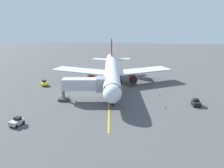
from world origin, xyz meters
TOP-DOWN VIEW (x-y plane):
  - ground_plane at (0.00, 0.00)m, footprint 220.00×220.00m
  - apron_lead_in_line at (1.50, 5.79)m, footprint 4.87×39.76m
  - airplane at (1.53, -0.49)m, footprint 34.57×40.34m
  - jet_bridge at (5.55, 11.34)m, footprint 11.52×4.09m
  - ground_crew_marshaller at (-0.55, 14.58)m, footprint 0.44×0.47m
  - tug_near_nose at (15.36, 24.69)m, footprint 2.13×2.64m
  - tug_portside at (20.12, 1.39)m, footprint 2.53×2.75m
  - tug_starboard_side at (-17.93, 11.98)m, footprint 1.63×2.35m
  - baggage_cart_rear_apron at (13.65, -2.02)m, footprint 2.12×2.88m
  - safety_cone_nose_left at (-10.71, 6.68)m, footprint 0.32×0.32m
  - safety_cone_nose_right at (-11.19, 14.11)m, footprint 0.32×0.32m
  - safety_cone_wing_port at (10.54, 10.09)m, footprint 0.32×0.32m
  - safety_cone_wing_starboard at (8.14, 12.54)m, footprint 0.32×0.32m

SIDE VIEW (x-z plane):
  - ground_plane at x=0.00m, z-range 0.00..0.00m
  - apron_lead_in_line at x=1.50m, z-range 0.00..0.01m
  - safety_cone_nose_left at x=-10.71m, z-range 0.00..0.55m
  - safety_cone_nose_right at x=-11.19m, z-range 0.00..0.55m
  - safety_cone_wing_port at x=10.54m, z-range 0.00..0.55m
  - safety_cone_wing_starboard at x=8.14m, z-range 0.00..0.55m
  - baggage_cart_rear_apron at x=13.65m, z-range 0.02..1.29m
  - tug_near_nose at x=15.36m, z-range -0.05..1.45m
  - tug_portside at x=20.12m, z-range -0.05..1.45m
  - tug_starboard_side at x=-17.93m, z-range -0.05..1.45m
  - ground_crew_marshaller at x=-0.55m, z-range 0.03..1.74m
  - jet_bridge at x=5.55m, z-range 1.06..6.46m
  - airplane at x=1.53m, z-range -1.75..9.75m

